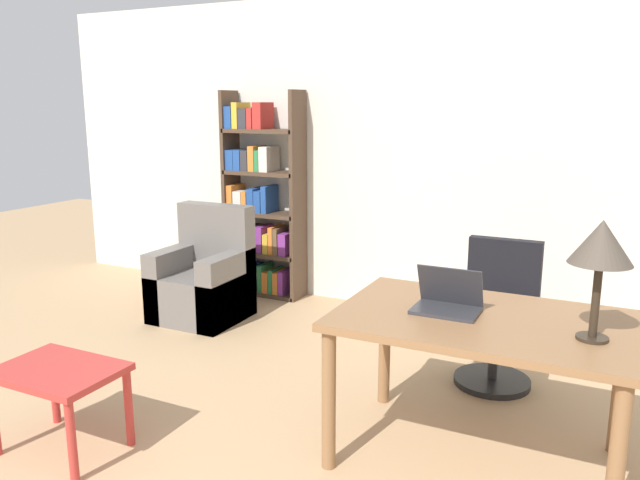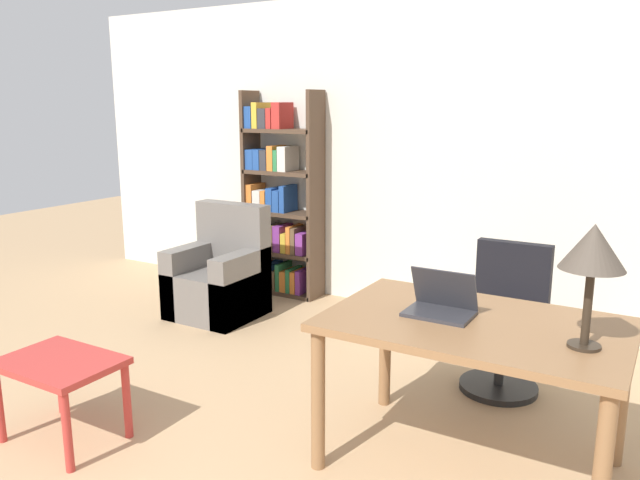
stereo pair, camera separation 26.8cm
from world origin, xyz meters
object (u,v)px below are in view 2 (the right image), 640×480
Objects in this scene: office_chair at (505,324)px; bookshelf at (278,207)px; laptop at (441,304)px; desk at (474,341)px; table_lamp at (593,250)px; side_table_blue at (60,373)px; armchair at (220,280)px.

bookshelf is (-2.39, 0.98, 0.41)m from office_chair.
laptop is 1.07m from office_chair.
laptop reaches higher than office_chair.
desk is 1.03m from office_chair.
office_chair is (0.09, 0.99, -0.40)m from laptop.
office_chair reaches higher than desk.
side_table_blue is (-2.46, -0.77, -0.81)m from table_lamp.
side_table_blue is 0.66× the size of armchair.
office_chair is at bearing -22.36° from bookshelf.
bookshelf is (-0.52, 2.84, 0.44)m from side_table_blue.
table_lamp is 3.65m from bookshelf.
bookshelf reaches higher than laptop.
laptop is at bearing -40.56° from bookshelf.
bookshelf is (-2.98, 2.07, -0.36)m from table_lamp.
desk is 3.18m from bookshelf.
armchair is at bearing 176.02° from office_chair.
table_lamp is at bearing -8.45° from laptop.
laptop is 2.69m from armchair.
desk is 2.61× the size of table_lamp.
bookshelf reaches higher than desk.
table_lamp is at bearing 17.41° from side_table_blue.
bookshelf reaches higher than office_chair.
laptop is 0.35× the size of office_chair.
armchair is (-2.46, 0.17, -0.11)m from office_chair.
armchair reaches higher than office_chair.
desk is at bearing 23.70° from side_table_blue.
desk reaches higher than side_table_blue.
office_chair is (-0.09, 1.00, -0.24)m from desk.
armchair reaches higher than side_table_blue.
bookshelf reaches higher than armchair.
table_lamp is at bearing -61.62° from office_chair.
office_chair is 0.98× the size of armchair.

